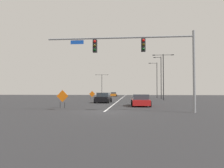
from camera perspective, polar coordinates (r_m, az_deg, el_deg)
The scene contains 12 objects.
ground at distance 17.04m, azimuth -2.21°, elevation -7.69°, with size 148.93×148.93×0.00m, color #2D2D30.
road_centre_stripe at distance 58.25m, azimuth 3.06°, elevation -3.63°, with size 0.16×82.74×0.01m.
traffic_signal_assembly at distance 17.13m, azimuth 8.33°, elevation 8.85°, with size 11.98×0.44×6.52m.
street_lamp_far_left at distance 74.88m, azimuth -2.82°, elevation 0.34°, with size 4.78×0.24×7.75m.
street_lamp_mid_left at distance 46.48m, azimuth 13.21°, elevation 2.19°, with size 1.70×0.24×9.23m.
street_lamp_mid_right at distance 51.87m, azimuth 12.10°, elevation 1.49°, with size 2.05×0.24×8.70m.
street_lamp_near_right at distance 40.54m, azimuth 13.93°, elevation 2.99°, with size 3.99×0.24×8.72m.
construction_sign_median_near at distance 21.63m, azimuth -13.46°, elevation -3.45°, with size 1.23×0.12×1.81m.
construction_sign_right_shoulder at distance 38.75m, azimuth -5.48°, elevation -2.88°, with size 1.14×0.09×1.74m.
car_black_far at distance 30.60m, azimuth -2.39°, elevation -3.85°, with size 2.30×3.90×1.47m.
car_red_near at distance 23.97m, azimuth 7.81°, elevation -4.49°, with size 2.18×4.59×1.33m.
car_orange_distant at distance 66.41m, azimuth 0.43°, elevation -2.88°, with size 2.07×4.25×1.38m.
Camera 1 is at (2.19, -16.81, 1.70)m, focal length 33.27 mm.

